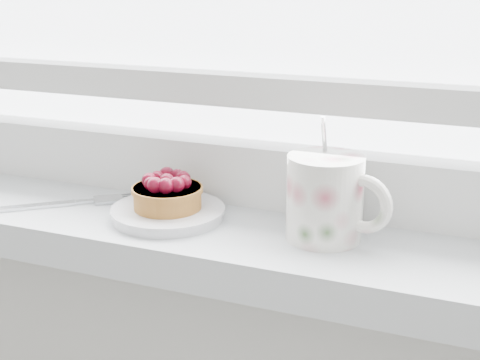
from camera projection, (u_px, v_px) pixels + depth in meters
The scene contains 4 objects.
saucer at pixel (168, 213), 0.72m from camera, with size 0.12×0.12×0.01m, color silver.
raspberry_tart at pixel (167, 192), 0.72m from camera, with size 0.08×0.08×0.04m.
floral_mug at pixel (327, 197), 0.66m from camera, with size 0.12×0.09×0.12m.
fork at pixel (59, 204), 0.76m from camera, with size 0.18×0.15×0.00m.
Camera 1 is at (0.27, 1.28, 1.20)m, focal length 50.00 mm.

